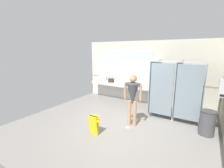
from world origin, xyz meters
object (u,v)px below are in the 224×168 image
person_standing (133,94)px  paper_cup (115,82)px  handbag (111,80)px  soap_dispenser (107,79)px  trash_bin (207,123)px  wet_floor_sign (94,125)px

person_standing → paper_cup: person_standing is taller
handbag → soap_dispenser: (-0.49, 0.33, -0.02)m
handbag → person_standing: bearing=-44.4°
trash_bin → wet_floor_sign: (-2.79, -1.71, -0.07)m
handbag → paper_cup: bearing=21.9°
trash_bin → soap_dispenser: size_ratio=3.57×
trash_bin → handbag: (-4.17, 1.43, 0.60)m
trash_bin → person_standing: 2.29m
trash_bin → handbag: handbag is taller
trash_bin → soap_dispenser: soap_dispenser is taller
person_standing → handbag: bearing=135.6°
handbag → trash_bin: bearing=-18.9°
handbag → paper_cup: 0.21m
trash_bin → handbag: size_ratio=2.17×
soap_dispenser → wet_floor_sign: size_ratio=0.35×
soap_dispenser → handbag: bearing=-33.8°
trash_bin → wet_floor_sign: 3.27m
handbag → wet_floor_sign: bearing=-66.3°
person_standing → soap_dispenser: 3.48m
trash_bin → wet_floor_sign: bearing=-148.5°
handbag → wet_floor_sign: 3.49m
handbag → wet_floor_sign: (1.38, -3.14, -0.67)m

